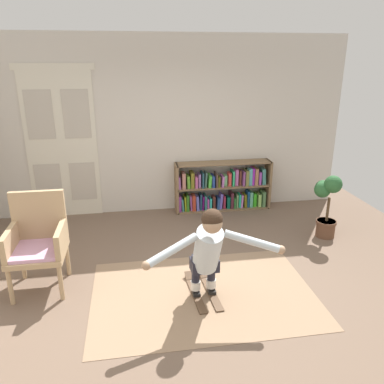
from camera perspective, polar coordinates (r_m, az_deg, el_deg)
ground_plane at (r=4.52m, az=0.23°, el=-14.43°), size 7.20×7.20×0.00m
back_wall at (r=6.42m, az=-3.61°, el=9.80°), size 6.00×0.10×2.90m
double_door at (r=6.47m, az=-18.93°, el=6.88°), size 1.22×0.05×2.45m
rug at (r=4.46m, az=1.70°, el=-14.92°), size 2.48×1.69×0.01m
bookshelf at (r=6.64m, az=4.60°, el=0.51°), size 1.66×0.30×0.85m
wicker_chair at (r=4.66m, az=-22.06°, el=-6.66°), size 0.60×0.60×1.10m
potted_plant at (r=5.87m, az=19.45°, el=-1.33°), size 0.36×0.41×0.96m
skis_pair at (r=4.47m, az=1.60°, el=-14.51°), size 0.32×0.78×0.07m
person_skier at (r=3.98m, az=2.42°, el=-8.43°), size 1.43×0.65×1.07m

